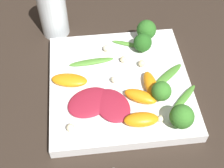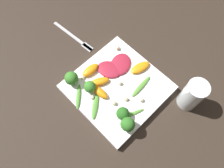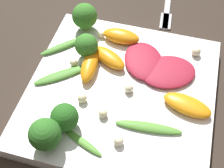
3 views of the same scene
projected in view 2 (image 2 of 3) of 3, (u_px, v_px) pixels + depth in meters
name	position (u px, v px, depth m)	size (l,w,h in m)	color
ground_plane	(117.00, 89.00, 0.73)	(2.40, 2.40, 0.00)	#2D231C
plate	(117.00, 88.00, 0.72)	(0.28, 0.28, 0.02)	white
drinking_glass	(192.00, 95.00, 0.66)	(0.06, 0.06, 0.12)	white
fork	(77.00, 39.00, 0.81)	(0.20, 0.03, 0.01)	#B2B2B7
radicchio_leaf_0	(121.00, 64.00, 0.74)	(0.10, 0.11, 0.01)	maroon
radicchio_leaf_1	(109.00, 69.00, 0.73)	(0.10, 0.09, 0.01)	maroon
orange_segment_0	(140.00, 67.00, 0.73)	(0.05, 0.08, 0.02)	orange
orange_segment_1	(100.00, 82.00, 0.71)	(0.05, 0.07, 0.02)	orange
orange_segment_2	(99.00, 92.00, 0.69)	(0.07, 0.03, 0.02)	orange
orange_segment_3	(91.00, 70.00, 0.72)	(0.03, 0.06, 0.02)	orange
broccoli_floret_0	(128.00, 124.00, 0.63)	(0.04, 0.04, 0.05)	#7A9E51
broccoli_floret_1	(71.00, 78.00, 0.69)	(0.04, 0.04, 0.05)	#7A9E51
broccoli_floret_2	(123.00, 114.00, 0.65)	(0.04, 0.04, 0.04)	#7A9E51
broccoli_floret_3	(90.00, 87.00, 0.68)	(0.04, 0.04, 0.04)	#84AD5B
arugula_sprig_0	(95.00, 106.00, 0.68)	(0.07, 0.08, 0.01)	#47842D
arugula_sprig_1	(78.00, 97.00, 0.69)	(0.07, 0.07, 0.01)	#47842D
arugula_sprig_2	(141.00, 86.00, 0.71)	(0.02, 0.10, 0.01)	#518E33
arugula_sprig_3	(133.00, 113.00, 0.67)	(0.04, 0.07, 0.01)	#518E33
macadamia_nut_0	(83.00, 78.00, 0.72)	(0.01, 0.01, 0.01)	beige
macadamia_nut_1	(120.00, 83.00, 0.71)	(0.01, 0.01, 0.01)	beige
macadamia_nut_2	(142.00, 100.00, 0.68)	(0.01, 0.01, 0.01)	beige
macadamia_nut_3	(126.00, 99.00, 0.69)	(0.01, 0.01, 0.01)	beige
macadamia_nut_4	(117.00, 48.00, 0.76)	(0.02, 0.02, 0.02)	beige
macadamia_nut_5	(114.00, 103.00, 0.68)	(0.01, 0.01, 0.01)	beige
macadamia_nut_6	(92.00, 97.00, 0.69)	(0.01, 0.01, 0.01)	beige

